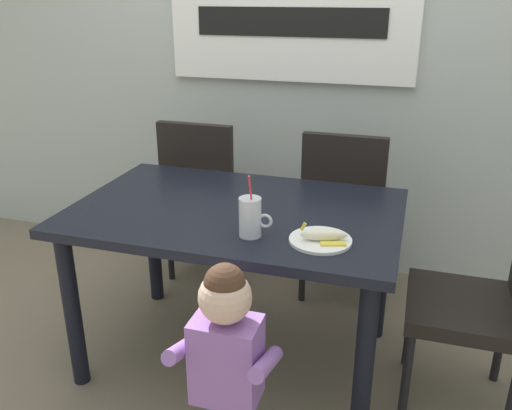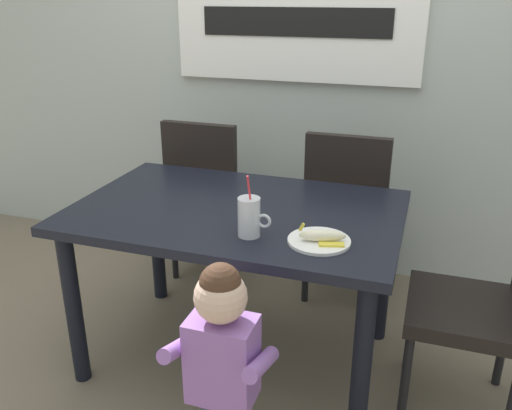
# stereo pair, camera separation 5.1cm
# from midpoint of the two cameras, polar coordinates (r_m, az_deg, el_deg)

# --- Properties ---
(ground_plane) EXTENTS (24.00, 24.00, 0.00)m
(ground_plane) POSITION_cam_midpoint_polar(r_m,az_deg,el_deg) (2.65, -2.47, -15.64)
(ground_plane) COLOR #7A6B56
(back_wall) EXTENTS (6.40, 0.17, 2.90)m
(back_wall) POSITION_cam_midpoint_polar(r_m,az_deg,el_deg) (3.17, 4.08, 18.85)
(back_wall) COLOR #ADB7B2
(back_wall) RESTS_ON ground
(dining_table) EXTENTS (1.37, 0.89, 0.76)m
(dining_table) POSITION_cam_midpoint_polar(r_m,az_deg,el_deg) (2.31, -2.73, -2.69)
(dining_table) COLOR black
(dining_table) RESTS_ON ground
(dining_chair_left) EXTENTS (0.44, 0.45, 0.96)m
(dining_chair_left) POSITION_cam_midpoint_polar(r_m,az_deg,el_deg) (3.09, -5.90, 1.47)
(dining_chair_left) COLOR black
(dining_chair_left) RESTS_ON ground
(dining_chair_right) EXTENTS (0.44, 0.45, 0.96)m
(dining_chair_right) POSITION_cam_midpoint_polar(r_m,az_deg,el_deg) (2.89, 8.81, -0.20)
(dining_chair_right) COLOR black
(dining_chair_right) RESTS_ON ground
(dining_chair_far) EXTENTS (0.44, 0.44, 0.96)m
(dining_chair_far) POSITION_cam_midpoint_polar(r_m,az_deg,el_deg) (2.26, 23.06, -8.37)
(dining_chair_far) COLOR black
(dining_chair_far) RESTS_ON ground
(toddler_standing) EXTENTS (0.33, 0.24, 0.84)m
(toddler_standing) POSITION_cam_midpoint_polar(r_m,az_deg,el_deg) (1.80, -4.01, -15.15)
(toddler_standing) COLOR #3F4760
(toddler_standing) RESTS_ON ground
(milk_cup) EXTENTS (0.13, 0.08, 0.25)m
(milk_cup) POSITION_cam_midpoint_polar(r_m,az_deg,el_deg) (1.99, -1.32, -1.52)
(milk_cup) COLOR silver
(milk_cup) RESTS_ON dining_table
(snack_plate) EXTENTS (0.23, 0.23, 0.01)m
(snack_plate) POSITION_cam_midpoint_polar(r_m,az_deg,el_deg) (1.97, 6.10, -3.73)
(snack_plate) COLOR white
(snack_plate) RESTS_ON dining_table
(peeled_banana) EXTENTS (0.18, 0.12, 0.07)m
(peeled_banana) POSITION_cam_midpoint_polar(r_m,az_deg,el_deg) (1.95, 6.52, -3.23)
(peeled_banana) COLOR #F4EAC6
(peeled_banana) RESTS_ON snack_plate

